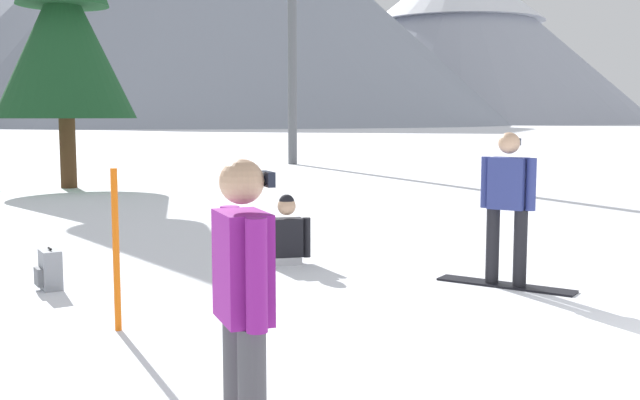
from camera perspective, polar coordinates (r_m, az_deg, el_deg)
snowboarder_foreground at (r=4.07m, az=-5.85°, el=-8.20°), size 0.37×1.53×1.70m
snowboarder_midground at (r=8.66m, az=14.06°, el=-0.42°), size 1.07×1.47×1.74m
snowboarder_background at (r=9.96m, az=-2.71°, el=-2.92°), size 0.82×1.82×0.91m
backpack_grey at (r=8.89m, az=-19.87°, el=-5.05°), size 0.29×0.34×0.47m
trail_marker_pole at (r=6.93m, az=-15.24°, el=-3.70°), size 0.06×0.06×1.46m
pine_tree_young at (r=21.40m, az=-18.97°, el=13.28°), size 3.66×3.66×8.45m
peak_central_summit at (r=218.10m, az=10.41°, el=12.17°), size 105.75×105.75×46.54m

